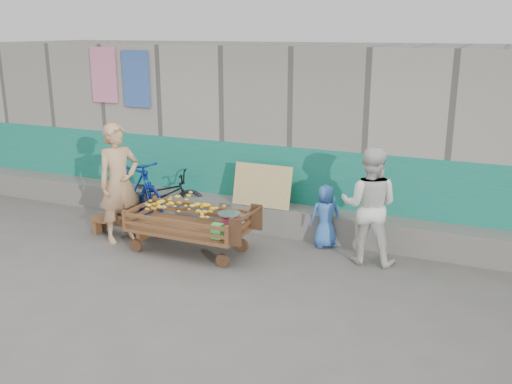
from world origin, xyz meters
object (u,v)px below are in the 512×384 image
at_px(banana_cart, 186,216).
at_px(vendor_man, 119,183).
at_px(woman, 369,206).
at_px(bicycle_dark, 158,196).
at_px(bicycle_blue, 134,187).
at_px(bench, 121,224).
at_px(child, 326,216).

height_order(banana_cart, vendor_man, vendor_man).
bearing_deg(vendor_man, woman, -52.82).
xyz_separation_m(vendor_man, bicycle_dark, (0.00, 1.06, -0.50)).
height_order(banana_cart, bicycle_blue, bicycle_blue).
distance_m(bench, woman, 4.01).
distance_m(bench, bicycle_blue, 1.06).
relative_size(woman, bicycle_blue, 0.94).
relative_size(banana_cart, bench, 1.81).
bearing_deg(vendor_man, bench, 70.18).
height_order(banana_cart, woman, woman).
bearing_deg(bicycle_blue, bicycle_dark, -66.42).
xyz_separation_m(woman, bicycle_dark, (-3.79, 0.37, -0.41)).
xyz_separation_m(woman, child, (-0.73, 0.33, -0.36)).
relative_size(bench, bicycle_blue, 0.59).
distance_m(banana_cart, bicycle_dark, 1.61).
bearing_deg(banana_cart, vendor_man, 179.28).
bearing_deg(woman, banana_cart, 10.42).
xyz_separation_m(bench, woman, (3.92, 0.56, 0.65)).
bearing_deg(bicycle_dark, banana_cart, -152.13).
height_order(banana_cart, bench, banana_cart).
bearing_deg(bicycle_dark, child, -110.96).
relative_size(woman, child, 1.72).
height_order(banana_cart, bicycle_dark, bicycle_dark).
relative_size(bench, woman, 0.63).
xyz_separation_m(banana_cart, bicycle_blue, (-1.70, 1.07, -0.01)).
distance_m(woman, bicycle_dark, 3.83).
bearing_deg(child, bicycle_blue, -33.35).
relative_size(banana_cart, vendor_man, 1.03).
height_order(vendor_man, child, vendor_man).
xyz_separation_m(banana_cart, vendor_man, (-1.20, 0.02, 0.38)).
bearing_deg(bicycle_blue, banana_cart, -98.68).
xyz_separation_m(vendor_man, woman, (3.79, 0.69, -0.09)).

